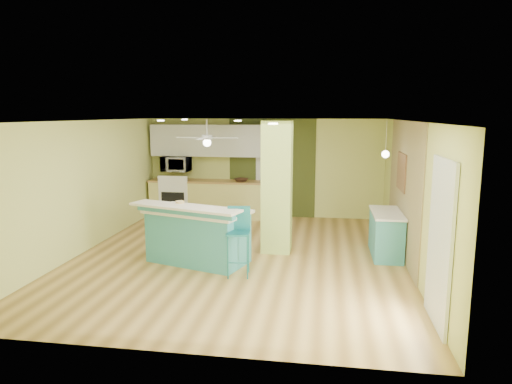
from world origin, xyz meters
TOP-DOWN VIEW (x-y plane):
  - floor at (0.00, 0.00)m, footprint 6.00×7.00m
  - ceiling at (0.00, 0.00)m, footprint 6.00×7.00m
  - wall_back at (0.00, 3.50)m, footprint 6.00×0.01m
  - wall_front at (0.00, -3.50)m, footprint 6.00×0.01m
  - wall_left at (-3.00, 0.00)m, footprint 0.01×7.00m
  - wall_right at (3.00, 0.00)m, footprint 0.01×7.00m
  - wood_panel at (2.99, 0.60)m, footprint 0.02×3.40m
  - olive_accent at (0.20, 3.49)m, footprint 2.20×0.02m
  - interior_door at (0.20, 3.46)m, footprint 0.82×0.05m
  - french_door at (2.97, -2.30)m, footprint 0.04×1.08m
  - column at (0.65, 0.50)m, footprint 0.55×0.55m
  - kitchen_run at (-1.30, 3.20)m, footprint 3.25×0.63m
  - stove at (-2.25, 3.19)m, footprint 0.76×0.66m
  - upper_cabinets at (-1.30, 3.32)m, footprint 3.20×0.34m
  - microwave at (-2.25, 3.20)m, footprint 0.70×0.48m
  - ceiling_fan at (-1.10, 2.00)m, footprint 1.41×1.41m
  - pendant_lamp at (2.65, 0.75)m, footprint 0.14×0.14m
  - wall_decor at (2.96, 0.80)m, footprint 0.03×0.90m
  - peninsula at (-0.67, -0.40)m, footprint 2.15×1.61m
  - bar_stool at (0.18, -0.91)m, footprint 0.41×0.41m
  - side_counter at (2.70, 0.52)m, footprint 0.55×1.28m
  - fruit_bowl at (-0.53, 3.12)m, footprint 0.44×0.44m
  - canister at (-0.94, -0.52)m, footprint 0.15×0.15m

SIDE VIEW (x-z plane):
  - floor at x=0.00m, z-range -0.01..0.00m
  - side_counter at x=2.70m, z-range 0.00..0.83m
  - stove at x=-2.25m, z-range -0.08..1.00m
  - kitchen_run at x=-1.30m, z-range 0.00..0.94m
  - peninsula at x=-0.67m, z-range -0.04..1.05m
  - bar_stool at x=0.18m, z-range 0.19..1.32m
  - fruit_bowl at x=-0.53m, z-range 0.94..1.02m
  - interior_door at x=0.20m, z-range 0.00..2.00m
  - canister at x=-0.94m, z-range 0.95..1.13m
  - french_door at x=2.97m, z-range 0.00..2.10m
  - wall_back at x=0.00m, z-range 0.00..2.50m
  - wall_front at x=0.00m, z-range 0.00..2.50m
  - wall_left at x=-3.00m, z-range 0.00..2.50m
  - wall_right at x=3.00m, z-range 0.00..2.50m
  - wood_panel at x=2.99m, z-range 0.00..2.50m
  - olive_accent at x=0.20m, z-range 0.00..2.50m
  - column at x=0.65m, z-range 0.00..2.50m
  - microwave at x=-2.25m, z-range 1.16..1.55m
  - wall_decor at x=2.96m, z-range 1.20..1.90m
  - pendant_lamp at x=2.65m, z-range 1.54..2.23m
  - upper_cabinets at x=-1.30m, z-range 1.55..2.35m
  - ceiling_fan at x=-1.10m, z-range 1.77..2.38m
  - ceiling at x=0.00m, z-range 2.50..2.51m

